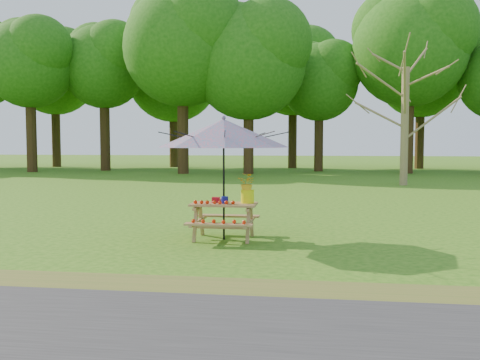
# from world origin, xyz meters

# --- Properties ---
(ground) EXTENTS (120.00, 120.00, 0.00)m
(ground) POSITION_xyz_m (0.00, 0.00, 0.00)
(ground) COLOR #2C6914
(ground) RESTS_ON ground
(treeline) EXTENTS (60.00, 12.00, 16.00)m
(treeline) POSITION_xyz_m (0.00, 22.00, 8.00)
(treeline) COLOR #1B5C0F
(treeline) RESTS_ON ground
(bare_tree) EXTENTS (5.91, 5.91, 11.20)m
(bare_tree) POSITION_xyz_m (9.35, 13.67, 6.80)
(bare_tree) COLOR olive
(bare_tree) RESTS_ON ground
(picnic_table) EXTENTS (1.20, 1.32, 0.67)m
(picnic_table) POSITION_xyz_m (4.05, 0.56, 0.33)
(picnic_table) COLOR #AA794D
(picnic_table) RESTS_ON ground
(patio_umbrella) EXTENTS (2.80, 2.80, 2.27)m
(patio_umbrella) POSITION_xyz_m (4.05, 0.56, 1.95)
(patio_umbrella) COLOR black
(patio_umbrella) RESTS_ON ground
(produce_bins) EXTENTS (0.32, 0.38, 0.13)m
(produce_bins) POSITION_xyz_m (3.99, 0.62, 0.72)
(produce_bins) COLOR #B50E1D
(produce_bins) RESTS_ON picnic_table
(tomatoes_row) EXTENTS (0.77, 0.13, 0.07)m
(tomatoes_row) POSITION_xyz_m (3.90, 0.38, 0.71)
(tomatoes_row) COLOR red
(tomatoes_row) RESTS_ON picnic_table
(flower_bucket) EXTENTS (0.42, 0.39, 0.55)m
(flower_bucket) POSITION_xyz_m (4.48, 0.65, 0.97)
(flower_bucket) COLOR #F9FF0D
(flower_bucket) RESTS_ON picnic_table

